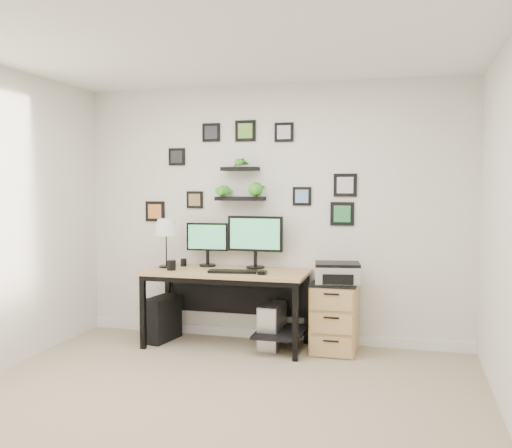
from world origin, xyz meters
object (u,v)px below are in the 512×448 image
(table_lamp, at_px, (166,228))
(printer, at_px, (337,273))
(pc_tower_black, at_px, (162,319))
(pc_tower_grey, at_px, (272,326))
(file_cabinet, at_px, (335,317))
(monitor_left, at_px, (207,241))
(desk, at_px, (231,283))
(mug, at_px, (171,265))
(monitor_right, at_px, (255,237))

(table_lamp, height_order, printer, table_lamp)
(pc_tower_black, height_order, printer, printer)
(pc_tower_grey, relative_size, file_cabinet, 0.66)
(monitor_left, xyz_separation_m, pc_tower_grey, (0.73, -0.17, -0.80))
(desk, relative_size, table_lamp, 3.23)
(table_lamp, xyz_separation_m, pc_tower_grey, (1.11, 0.00, -0.93))
(table_lamp, bearing_deg, pc_tower_black, -143.87)
(mug, xyz_separation_m, file_cabinet, (1.59, 0.20, -0.46))
(file_cabinet, bearing_deg, monitor_left, 173.83)
(file_cabinet, bearing_deg, pc_tower_grey, -177.18)
(file_cabinet, bearing_deg, desk, -176.73)
(monitor_left, relative_size, mug, 4.55)
(mug, height_order, printer, printer)
(pc_tower_grey, bearing_deg, desk, -176.08)
(monitor_right, height_order, file_cabinet, monitor_right)
(file_cabinet, bearing_deg, mug, -172.82)
(desk, bearing_deg, table_lamp, 177.93)
(table_lamp, distance_m, pc_tower_grey, 1.45)
(mug, relative_size, pc_tower_black, 0.22)
(pc_tower_grey, bearing_deg, printer, -1.22)
(mug, distance_m, file_cabinet, 1.67)
(printer, bearing_deg, file_cabinet, 120.67)
(monitor_left, relative_size, table_lamp, 0.91)
(table_lamp, relative_size, printer, 1.08)
(desk, bearing_deg, monitor_left, 147.23)
(pc_tower_grey, relative_size, printer, 0.96)
(desk, distance_m, table_lamp, 0.87)
(monitor_right, xyz_separation_m, pc_tower_black, (-0.94, -0.19, -0.84))
(mug, bearing_deg, table_lamp, 127.16)
(table_lamp, bearing_deg, mug, -52.84)
(pc_tower_black, height_order, file_cabinet, file_cabinet)
(monitor_right, relative_size, file_cabinet, 0.85)
(desk, height_order, table_lamp, table_lamp)
(file_cabinet, bearing_deg, printer, -59.33)
(monitor_right, xyz_separation_m, mug, (-0.77, -0.33, -0.26))
(monitor_right, bearing_deg, file_cabinet, -8.86)
(desk, xyz_separation_m, pc_tower_grey, (0.41, 0.03, -0.41))
(pc_tower_black, bearing_deg, monitor_left, 35.89)
(desk, distance_m, monitor_right, 0.52)
(monitor_right, relative_size, table_lamp, 1.15)
(mug, height_order, pc_tower_grey, mug)
(mug, xyz_separation_m, printer, (1.61, 0.16, -0.03))
(desk, relative_size, pc_tower_black, 3.58)
(pc_tower_black, bearing_deg, file_cabinet, 11.75)
(desk, relative_size, monitor_right, 2.81)
(table_lamp, bearing_deg, file_cabinet, 1.11)
(mug, distance_m, pc_tower_grey, 1.15)
(desk, bearing_deg, monitor_right, 42.83)
(pc_tower_black, relative_size, pc_tower_grey, 1.02)
(monitor_left, bearing_deg, table_lamp, -154.99)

